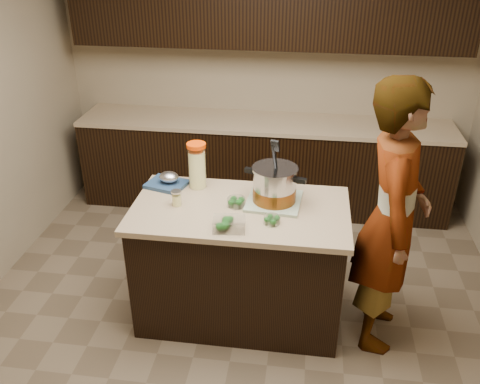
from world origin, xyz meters
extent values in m
plane|color=brown|center=(0.00, 0.00, 0.00)|extent=(4.00, 4.00, 0.00)
cube|color=tan|center=(0.00, 2.00, 1.35)|extent=(4.00, 0.04, 2.70)
cube|color=black|center=(0.00, 1.70, 0.43)|extent=(3.60, 0.60, 0.86)
cube|color=tan|center=(0.00, 1.70, 0.88)|extent=(3.60, 0.63, 0.04)
cube|color=black|center=(0.00, 1.82, 1.95)|extent=(3.60, 0.35, 0.75)
cube|color=black|center=(0.00, 0.00, 0.43)|extent=(1.40, 0.75, 0.86)
cube|color=tan|center=(0.00, 0.00, 0.88)|extent=(1.46, 0.81, 0.04)
cube|color=#65875B|center=(0.22, 0.11, 0.91)|extent=(0.39, 0.39, 0.02)
cylinder|color=#B7B7BC|center=(0.22, 0.11, 1.03)|extent=(0.36, 0.36, 0.23)
cylinder|color=brown|center=(0.22, 0.11, 0.97)|extent=(0.36, 0.36, 0.09)
cylinder|color=#B7B7BC|center=(0.22, 0.11, 1.15)|extent=(0.38, 0.38, 0.02)
cube|color=black|center=(0.05, 0.16, 1.11)|extent=(0.08, 0.06, 0.03)
cube|color=black|center=(0.39, 0.05, 1.11)|extent=(0.08, 0.06, 0.03)
cylinder|color=black|center=(0.22, 0.07, 1.22)|extent=(0.06, 0.12, 0.28)
cylinder|color=#FBF599|center=(-0.35, 0.27, 1.04)|extent=(0.13, 0.13, 0.27)
cylinder|color=white|center=(-0.35, 0.27, 1.05)|extent=(0.15, 0.15, 0.31)
cylinder|color=#FA4305|center=(-0.35, 0.27, 1.22)|extent=(0.15, 0.15, 0.02)
cylinder|color=#FBF599|center=(-0.43, -0.02, 0.94)|extent=(0.08, 0.08, 0.08)
cylinder|color=white|center=(-0.43, -0.02, 0.95)|extent=(0.09, 0.09, 0.10)
cylinder|color=silver|center=(-0.43, -0.02, 1.01)|extent=(0.09, 0.09, 0.02)
cylinder|color=silver|center=(-0.03, 0.02, 0.93)|extent=(0.15, 0.15, 0.06)
cylinder|color=silver|center=(0.23, -0.17, 0.93)|extent=(0.11, 0.11, 0.05)
cube|color=silver|center=(-0.03, -0.27, 0.94)|extent=(0.21, 0.16, 0.07)
cube|color=navy|center=(-0.57, 0.25, 0.91)|extent=(0.32, 0.28, 0.03)
ellipsoid|color=silver|center=(-0.55, 0.24, 0.97)|extent=(0.14, 0.11, 0.08)
imported|color=gray|center=(0.98, -0.06, 0.93)|extent=(0.52, 0.72, 1.85)
camera|label=1|loc=(0.41, -2.92, 2.59)|focal=38.00mm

